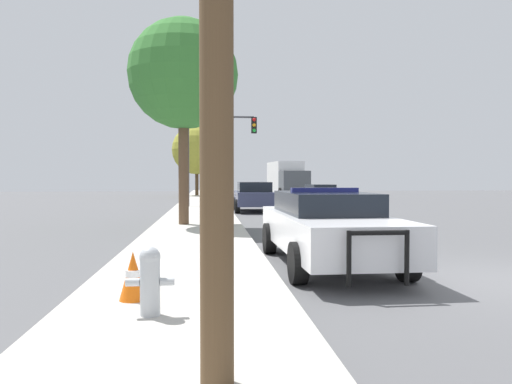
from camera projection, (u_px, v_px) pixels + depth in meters
name	position (u px, v px, depth m)	size (l,w,h in m)	color
ground_plane	(492.00, 280.00, 8.34)	(110.00, 110.00, 0.00)	#565659
sidewalk_left	(185.00, 282.00, 7.85)	(3.00, 110.00, 0.13)	#BCB7AD
police_car	(327.00, 226.00, 9.78)	(2.15, 5.45, 1.51)	white
fire_hydrant	(150.00, 279.00, 5.72)	(0.55, 0.24, 0.80)	#B7BCC1
traffic_light	(216.00, 141.00, 27.65)	(3.91, 0.35, 5.11)	#424247
car_background_oncoming	(321.00, 193.00, 33.21)	(2.24, 4.49, 1.25)	slate
car_background_midblock	(254.00, 196.00, 25.13)	(2.07, 4.15, 1.49)	#333856
box_truck	(287.00, 178.00, 44.69)	(2.92, 7.42, 3.13)	#474C51
tree_sidewalk_near	(183.00, 75.00, 16.80)	(3.71, 3.71, 6.94)	brown
tree_sidewalk_far	(197.00, 150.00, 44.18)	(4.38, 4.38, 6.25)	#4C3823
traffic_cone	(133.00, 276.00, 6.45)	(0.36, 0.36, 0.63)	orange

